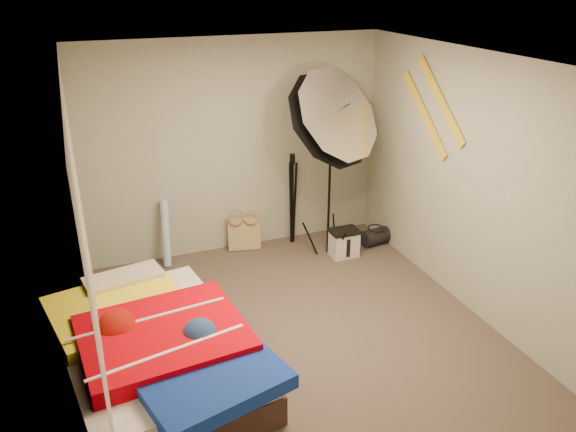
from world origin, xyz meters
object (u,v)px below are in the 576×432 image
duffel_bag (375,237)px  bed (155,351)px  photo_umbrella (329,121)px  wrapping_roll (166,233)px  camera_case (344,244)px  camera_tripod (292,193)px  tote_bag (244,233)px

duffel_bag → bed: size_ratio=0.15×
bed → photo_umbrella: (2.17, 1.39, 1.38)m
wrapping_roll → photo_umbrella: 2.24m
camera_case → bed: size_ratio=0.14×
camera_tripod → tote_bag: bearing=175.2°
duffel_bag → tote_bag: bearing=153.8°
tote_bag → camera_case: bearing=-18.3°
duffel_bag → camera_tripod: (-0.93, 0.44, 0.55)m
tote_bag → photo_umbrella: size_ratio=0.17×
tote_bag → wrapping_roll: size_ratio=0.50×
tote_bag → camera_tripod: bearing=8.0°
tote_bag → wrapping_roll: bearing=-163.6°
photo_umbrella → camera_tripod: size_ratio=2.04×
wrapping_roll → photo_umbrella: photo_umbrella is taller
photo_umbrella → camera_tripod: (-0.17, 0.62, -1.02)m
tote_bag → wrapping_roll: 0.96m
wrapping_roll → photo_umbrella: (1.72, -0.61, 1.29)m
tote_bag → bed: size_ratio=0.17×
wrapping_roll → bed: (-0.44, -2.00, -0.10)m
bed → tote_bag: bearing=56.0°
photo_umbrella → camera_tripod: bearing=105.4°
tote_bag → photo_umbrella: 1.80m
wrapping_roll → camera_case: bearing=-16.0°
wrapping_roll → photo_umbrella: size_ratio=0.33×
bed → wrapping_roll: bearing=77.5°
tote_bag → bed: (-1.39, -2.06, 0.10)m
camera_case → bed: bearing=-149.1°
camera_case → photo_umbrella: bearing=-171.1°
tote_bag → camera_tripod: 0.77m
wrapping_roll → duffel_bag: bearing=-9.9°
duffel_bag → camera_tripod: bearing=146.2°
photo_umbrella → camera_tripod: 1.20m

